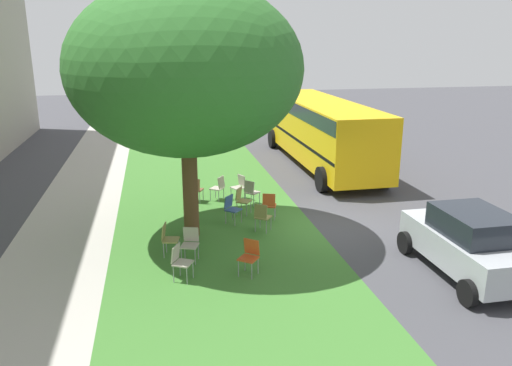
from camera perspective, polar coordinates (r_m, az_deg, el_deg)
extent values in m
plane|color=#424247|center=(15.47, 7.53, -4.98)|extent=(80.00, 80.00, 0.00)
cube|color=#3D752D|center=(14.78, -4.36, -5.90)|extent=(48.00, 6.00, 0.01)
cube|color=#ADA89E|center=(14.95, -21.45, -6.77)|extent=(48.00, 2.80, 0.01)
cylinder|color=brown|center=(14.32, -7.51, 0.14)|extent=(0.44, 0.44, 3.25)
ellipsoid|color=#2D6B28|center=(13.79, -8.00, 12.74)|extent=(6.30, 6.30, 4.66)
cube|color=#335184|center=(15.50, -2.58, -3.07)|extent=(0.58, 0.58, 0.04)
cube|color=#335184|center=(15.52, -3.14, -2.12)|extent=(0.35, 0.34, 0.40)
cylinder|color=gray|center=(15.35, -2.43, -4.18)|extent=(0.02, 0.02, 0.42)
cylinder|color=gray|center=(15.63, -1.68, -3.79)|extent=(0.02, 0.02, 0.42)
cylinder|color=gray|center=(15.53, -3.47, -3.94)|extent=(0.02, 0.02, 0.42)
cylinder|color=gray|center=(15.81, -2.71, -3.56)|extent=(0.02, 0.02, 0.42)
cube|color=#C64C1E|center=(12.19, -0.89, -8.60)|extent=(0.57, 0.58, 0.04)
cube|color=#C64C1E|center=(12.24, -0.50, -7.26)|extent=(0.31, 0.37, 0.40)
cylinder|color=gray|center=(12.23, -2.02, -9.71)|extent=(0.02, 0.02, 0.42)
cylinder|color=gray|center=(12.08, -0.49, -10.05)|extent=(0.02, 0.02, 0.42)
cylinder|color=gray|center=(12.50, -1.26, -9.10)|extent=(0.02, 0.02, 0.42)
cylinder|color=gray|center=(12.35, 0.23, -9.43)|extent=(0.02, 0.02, 0.42)
cube|color=olive|center=(14.87, 0.82, -3.90)|extent=(0.57, 0.58, 0.04)
cube|color=olive|center=(14.64, 0.54, -3.24)|extent=(0.31, 0.37, 0.40)
cylinder|color=gray|center=(15.03, 1.71, -4.62)|extent=(0.02, 0.02, 0.42)
cylinder|color=gray|center=(15.17, 0.46, -4.42)|extent=(0.02, 0.02, 0.42)
cylinder|color=gray|center=(14.74, 1.19, -5.05)|extent=(0.02, 0.02, 0.42)
cylinder|color=gray|center=(14.88, -0.09, -4.83)|extent=(0.02, 0.02, 0.42)
cube|color=brown|center=(17.63, -6.81, -0.77)|extent=(0.54, 0.55, 0.04)
cube|color=brown|center=(17.40, -7.04, -0.18)|extent=(0.25, 0.40, 0.40)
cylinder|color=gray|center=(17.78, -6.04, -1.37)|extent=(0.02, 0.02, 0.42)
cylinder|color=gray|center=(17.91, -7.13, -1.28)|extent=(0.02, 0.02, 0.42)
cylinder|color=gray|center=(17.48, -6.43, -1.69)|extent=(0.02, 0.02, 0.42)
cylinder|color=gray|center=(17.61, -7.53, -1.60)|extent=(0.02, 0.02, 0.42)
cube|color=#ADA393|center=(13.01, -7.57, -7.09)|extent=(0.51, 0.53, 0.04)
cube|color=#ADA393|center=(13.08, -7.42, -5.81)|extent=(0.21, 0.41, 0.40)
cylinder|color=gray|center=(13.00, -8.50, -8.25)|extent=(0.02, 0.02, 0.42)
cylinder|color=gray|center=(12.91, -6.94, -8.37)|extent=(0.02, 0.02, 0.42)
cylinder|color=gray|center=(13.29, -8.11, -7.66)|extent=(0.02, 0.02, 0.42)
cylinder|color=gray|center=(13.21, -6.59, -7.76)|extent=(0.02, 0.02, 0.42)
cube|color=#ADA393|center=(17.73, -4.48, -0.61)|extent=(0.58, 0.57, 0.04)
cube|color=#ADA393|center=(17.57, -3.98, 0.07)|extent=(0.37, 0.31, 0.40)
cylinder|color=gray|center=(18.02, -4.66, -1.09)|extent=(0.02, 0.02, 0.42)
cylinder|color=gray|center=(17.73, -5.23, -1.40)|extent=(0.02, 0.02, 0.42)
cylinder|color=gray|center=(17.86, -3.71, -1.23)|extent=(0.02, 0.02, 0.42)
cylinder|color=gray|center=(17.56, -4.27, -1.54)|extent=(0.02, 0.02, 0.42)
cube|color=olive|center=(13.44, -9.66, -6.41)|extent=(0.50, 0.48, 0.04)
cube|color=olive|center=(13.38, -10.47, -5.44)|extent=(0.41, 0.17, 0.40)
cylinder|color=gray|center=(13.33, -9.03, -7.63)|extent=(0.02, 0.02, 0.42)
cylinder|color=gray|center=(13.66, -8.77, -7.02)|extent=(0.02, 0.02, 0.42)
cylinder|color=gray|center=(13.39, -10.47, -7.59)|extent=(0.02, 0.02, 0.42)
cylinder|color=gray|center=(13.72, -10.18, -6.98)|extent=(0.02, 0.02, 0.42)
cube|color=olive|center=(16.29, -1.39, -2.09)|extent=(0.57, 0.56, 0.04)
cube|color=olive|center=(16.28, -1.98, -1.21)|extent=(0.38, 0.29, 0.40)
cylinder|color=gray|center=(16.15, -1.08, -3.12)|extent=(0.02, 0.02, 0.42)
cylinder|color=gray|center=(16.46, -0.60, -2.73)|extent=(0.02, 0.02, 0.42)
cylinder|color=gray|center=(16.27, -2.19, -2.97)|extent=(0.02, 0.02, 0.42)
cylinder|color=gray|center=(16.58, -1.69, -2.59)|extent=(0.02, 0.02, 0.42)
cube|color=#ADA393|center=(17.75, -2.10, -0.54)|extent=(0.55, 0.54, 0.04)
cube|color=#ADA393|center=(17.79, -1.63, 0.30)|extent=(0.40, 0.25, 0.40)
cylinder|color=gray|center=(17.87, -2.87, -1.21)|extent=(0.02, 0.02, 0.42)
cylinder|color=gray|center=(17.59, -2.20, -1.49)|extent=(0.02, 0.02, 0.42)
cylinder|color=gray|center=(18.05, -1.98, -1.01)|extent=(0.02, 0.02, 0.42)
cylinder|color=gray|center=(17.78, -1.30, -1.28)|extent=(0.02, 0.02, 0.42)
cube|color=#ADA393|center=(17.21, -0.42, -1.07)|extent=(0.58, 0.58, 0.04)
cube|color=#ADA393|center=(17.00, -0.78, -0.44)|extent=(0.35, 0.33, 0.40)
cylinder|color=gray|center=(17.31, 0.40, -1.77)|extent=(0.02, 0.02, 0.42)
cylinder|color=gray|center=(17.51, -0.55, -1.55)|extent=(0.02, 0.02, 0.42)
cylinder|color=gray|center=(17.05, -0.28, -2.05)|extent=(0.02, 0.02, 0.42)
cylinder|color=gray|center=(17.26, -1.23, -1.83)|extent=(0.02, 0.02, 0.42)
cube|color=#C64C1E|center=(15.88, 1.53, -2.58)|extent=(0.51, 0.52, 0.04)
cube|color=#C64C1E|center=(15.64, 1.48, -1.96)|extent=(0.21, 0.41, 0.40)
cylinder|color=gray|center=(16.10, 2.22, -3.18)|extent=(0.02, 0.02, 0.42)
cylinder|color=gray|center=(16.13, 0.94, -3.13)|extent=(0.02, 0.02, 0.42)
cylinder|color=gray|center=(15.78, 2.12, -3.58)|extent=(0.02, 0.02, 0.42)
cylinder|color=gray|center=(15.81, 0.82, -3.54)|extent=(0.02, 0.02, 0.42)
cube|color=#ADA393|center=(12.08, -8.32, -9.03)|extent=(0.56, 0.55, 0.04)
cube|color=#ADA393|center=(12.05, -9.15, -7.87)|extent=(0.39, 0.26, 0.40)
cylinder|color=gray|center=(11.96, -7.88, -10.48)|extent=(0.02, 0.02, 0.42)
cylinder|color=gray|center=(12.26, -7.19, -9.77)|extent=(0.02, 0.02, 0.42)
cylinder|color=gray|center=(12.10, -9.37, -10.23)|extent=(0.02, 0.02, 0.42)
cylinder|color=gray|center=(12.39, -8.65, -9.54)|extent=(0.02, 0.02, 0.42)
cube|color=#ADB2B7|center=(13.21, 22.95, -6.79)|extent=(3.70, 1.64, 0.76)
cube|color=#1E232B|center=(12.87, 23.63, -4.37)|extent=(1.90, 1.44, 0.64)
cylinder|color=black|center=(14.01, 16.63, -6.53)|extent=(0.60, 0.18, 0.60)
cylinder|color=black|center=(14.88, 22.59, -5.77)|extent=(0.60, 0.18, 0.60)
cylinder|color=black|center=(11.87, 23.00, -11.47)|extent=(0.60, 0.18, 0.60)
cube|color=yellow|center=(22.64, 7.40, 6.10)|extent=(10.40, 2.44, 2.50)
cube|color=black|center=(22.70, 7.36, 5.23)|extent=(10.30, 2.46, 0.12)
cube|color=black|center=(22.50, 7.48, 8.36)|extent=(10.30, 2.46, 0.56)
cylinder|color=black|center=(26.29, 1.89, 5.08)|extent=(0.96, 0.28, 0.96)
cylinder|color=black|center=(26.97, 7.13, 5.25)|extent=(0.96, 0.28, 0.96)
cylinder|color=black|center=(18.80, 7.53, 0.42)|extent=(0.96, 0.28, 0.96)
cylinder|color=black|center=(19.75, 14.46, 0.80)|extent=(0.96, 0.28, 0.96)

